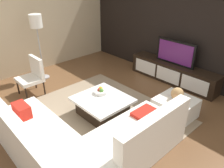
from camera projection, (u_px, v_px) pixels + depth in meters
The scene contains 13 objects.
ground_plane at pixel (102, 119), 4.38m from camera, with size 14.00×14.00×0.00m, color brown.
feature_wall_back at pixel (186, 26), 5.37m from camera, with size 6.40×0.12×2.80m, color black.
side_wall_left at pixel (29, 21), 5.94m from camera, with size 0.12×5.20×2.80m, color #C6B28E.
area_rug at pixel (99, 116), 4.45m from camera, with size 3.04×2.64×0.01m, color gray.
media_console at pixel (173, 73), 5.72m from camera, with size 2.36×0.45×0.50m.
television at pixel (175, 53), 5.46m from camera, with size 1.05×0.06×0.60m.
sectional_couch at pixel (80, 142), 3.38m from camera, with size 2.44×2.35×0.84m.
coffee_table at pixel (103, 106), 4.42m from camera, with size 1.00×0.94×0.38m.
accent_chair_near at pixel (33, 74), 5.08m from camera, with size 0.54×0.51×0.87m.
floor_lamp at pixel (36, 26), 5.42m from camera, with size 0.31×0.31×1.67m.
ottoman at pixel (175, 108), 4.36m from camera, with size 0.70×0.70×0.40m, color white.
fruit_bowl at pixel (100, 91), 4.49m from camera, with size 0.28×0.28×0.13m.
decorative_ball at pixel (177, 94), 4.21m from camera, with size 0.25×0.25×0.25m, color #AD8451.
Camera 1 is at (2.75, -2.29, 2.62)m, focal length 35.62 mm.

